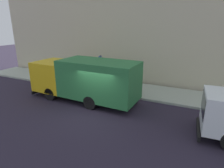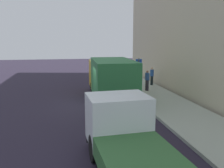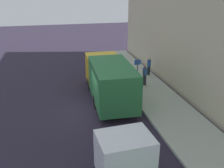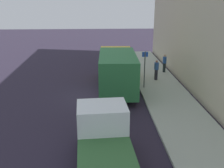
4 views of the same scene
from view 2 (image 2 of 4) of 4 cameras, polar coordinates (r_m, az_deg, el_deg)
The scene contains 9 objects.
ground at distance 15.78m, azimuth -4.09°, elevation -5.20°, with size 80.00×80.00×0.00m, color #282131.
sidewalk at distance 16.93m, azimuth 11.99°, elevation -4.05°, with size 3.41×30.00×0.16m, color #A6B0A1.
building_facade at distance 17.48m, azimuth 19.67°, elevation 15.31°, with size 0.50×30.00×11.82m, color beige.
large_utility_truck at distance 17.19m, azimuth -0.41°, elevation 1.61°, with size 2.76×7.93×2.93m.
small_flatbed_truck at distance 8.05m, azimuth 3.72°, elevation -12.75°, with size 2.52×5.69×2.24m.
pedestrian_walking at distance 22.32m, azimuth 9.33°, elevation 1.97°, with size 0.46×0.46×1.63m.
pedestrian_standing at distance 19.79m, azimuth 8.25°, elevation 0.93°, with size 0.51×0.51×1.65m.
traffic_cone_orange at distance 21.76m, azimuth 2.87°, elevation 0.30°, with size 0.39×0.39×0.55m, color orange.
street_sign_post at distance 17.50m, azimuth 6.26°, elevation 2.31°, with size 0.44×0.08×2.79m.
Camera 2 is at (-1.71, -15.11, 4.21)m, focal length 38.96 mm.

